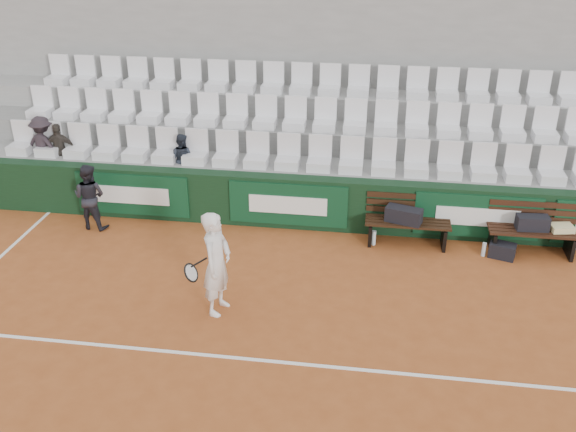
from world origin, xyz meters
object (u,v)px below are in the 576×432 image
object	(u,v)px
bench_left	(407,232)
sports_bag_left	(404,215)
ball_kid	(90,197)
spectator_b	(57,128)
bench_right	(531,241)
water_bottle_far	(484,249)
tennis_player	(217,263)
spectator_a	(40,124)
sports_bag_right	(532,223)
water_bottle_near	(374,238)
sports_bag_ground	(502,250)
spectator_c	(180,136)

from	to	relation	value
bench_left	sports_bag_left	bearing A→B (deg)	-154.76
ball_kid	spectator_b	size ratio (longest dim) A/B	1.17
sports_bag_left	ball_kid	size ratio (longest dim) A/B	0.50
bench_right	water_bottle_far	bearing A→B (deg)	-164.16
tennis_player	water_bottle_far	bearing A→B (deg)	28.53
sports_bag_left	spectator_a	xyz separation A→B (m)	(-7.13, 0.94, 1.02)
sports_bag_right	ball_kid	distance (m)	7.95
spectator_a	spectator_b	world-z (taller)	spectator_a
sports_bag_right	water_bottle_near	distance (m)	2.73
sports_bag_right	tennis_player	bearing A→B (deg)	-153.04
sports_bag_ground	ball_kid	bearing A→B (deg)	179.52
spectator_a	spectator_c	size ratio (longest dim) A/B	1.22
water_bottle_near	sports_bag_right	bearing A→B (deg)	2.61
sports_bag_left	sports_bag_right	size ratio (longest dim) A/B	1.16
tennis_player	spectator_c	distance (m)	3.81
sports_bag_right	spectator_c	xyz separation A→B (m)	(-6.48, 0.90, 0.92)
bench_right	sports_bag_ground	distance (m)	0.57
sports_bag_ground	spectator_b	world-z (taller)	spectator_b
spectator_c	water_bottle_far	bearing A→B (deg)	178.16
water_bottle_near	spectator_b	world-z (taller)	spectator_b
water_bottle_near	water_bottle_far	xyz separation A→B (m)	(1.90, -0.13, -0.01)
water_bottle_near	spectator_a	xyz separation A→B (m)	(-6.63, 1.03, 1.47)
sports_bag_ground	bench_left	bearing A→B (deg)	171.02
sports_bag_left	sports_bag_right	xyz separation A→B (m)	(2.19, 0.04, -0.01)
bench_left	sports_bag_ground	world-z (taller)	bench_left
bench_right	tennis_player	distance (m)	5.60
ball_kid	sports_bag_right	bearing A→B (deg)	-172.08
sports_bag_ground	spectator_c	world-z (taller)	spectator_c
bench_left	spectator_a	distance (m)	7.40
sports_bag_ground	tennis_player	bearing A→B (deg)	-153.19
water_bottle_far	spectator_b	bearing A→B (deg)	171.95
water_bottle_far	tennis_player	distance (m)	4.78
bench_left	water_bottle_near	bearing A→B (deg)	-168.08
sports_bag_ground	spectator_c	size ratio (longest dim) A/B	0.43
sports_bag_right	tennis_player	size ratio (longest dim) A/B	0.33
bench_right	water_bottle_far	xyz separation A→B (m)	(-0.82, -0.23, -0.10)
sports_bag_right	spectator_a	distance (m)	9.42
spectator_b	bench_right	bearing A→B (deg)	159.83
water_bottle_far	spectator_a	size ratio (longest dim) A/B	0.21
water_bottle_far	tennis_player	size ratio (longest dim) A/B	0.15
sports_bag_left	tennis_player	distance (m)	3.71
bench_left	spectator_a	world-z (taller)	spectator_a
bench_left	ball_kid	size ratio (longest dim) A/B	1.19
sports_bag_ground	water_bottle_far	bearing A→B (deg)	179.56
sports_bag_left	spectator_b	distance (m)	6.92
sports_bag_left	spectator_b	bearing A→B (deg)	172.09
sports_bag_left	spectator_b	world-z (taller)	spectator_b
bench_left	ball_kid	distance (m)	5.86
spectator_a	spectator_b	xyz separation A→B (m)	(0.34, 0.00, -0.07)
sports_bag_left	sports_bag_right	world-z (taller)	sports_bag_left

